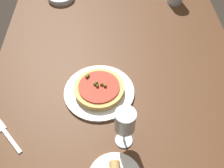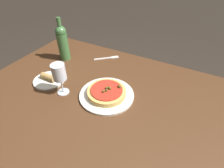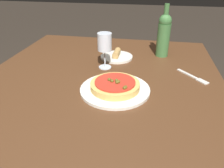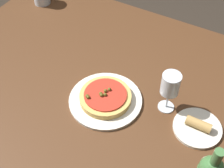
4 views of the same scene
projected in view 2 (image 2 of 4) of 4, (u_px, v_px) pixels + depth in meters
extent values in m
cube|color=#4C2D19|center=(107.00, 111.00, 0.86)|extent=(1.52, 1.10, 0.03)
cylinder|color=#4C2D19|center=(69.00, 77.00, 1.68)|extent=(0.06, 0.06, 0.69)
cylinder|color=silver|center=(107.00, 95.00, 0.92)|extent=(0.29, 0.29, 0.01)
cylinder|color=tan|center=(107.00, 92.00, 0.91)|extent=(0.20, 0.20, 0.03)
cylinder|color=#B72D1E|center=(107.00, 90.00, 0.90)|extent=(0.17, 0.17, 0.01)
sphere|color=brown|center=(109.00, 88.00, 0.90)|extent=(0.01, 0.01, 0.01)
sphere|color=brown|center=(103.00, 91.00, 0.88)|extent=(0.01, 0.01, 0.01)
sphere|color=brown|center=(107.00, 88.00, 0.90)|extent=(0.01, 0.01, 0.01)
sphere|color=brown|center=(120.00, 87.00, 0.90)|extent=(0.01, 0.01, 0.01)
sphere|color=brown|center=(110.00, 89.00, 0.89)|extent=(0.01, 0.01, 0.01)
sphere|color=brown|center=(106.00, 90.00, 0.88)|extent=(0.01, 0.01, 0.01)
sphere|color=brown|center=(118.00, 86.00, 0.91)|extent=(0.01, 0.01, 0.01)
cylinder|color=silver|center=(63.00, 92.00, 0.94)|extent=(0.06, 0.06, 0.00)
cylinder|color=silver|center=(62.00, 85.00, 0.91)|extent=(0.01, 0.01, 0.09)
cylinder|color=silver|center=(59.00, 72.00, 0.86)|extent=(0.07, 0.07, 0.08)
cylinder|color=#3D6B38|center=(64.00, 47.00, 1.16)|extent=(0.07, 0.07, 0.18)
sphere|color=#3D6B38|center=(61.00, 31.00, 1.09)|extent=(0.07, 0.07, 0.07)
cylinder|color=#3D6B38|center=(59.00, 23.00, 1.06)|extent=(0.03, 0.03, 0.07)
cube|color=beige|center=(103.00, 59.00, 1.21)|extent=(0.10, 0.09, 0.00)
cube|color=beige|center=(115.00, 57.00, 1.22)|extent=(0.06, 0.05, 0.00)
cylinder|color=silver|center=(49.00, 80.00, 1.01)|extent=(0.18, 0.18, 0.01)
cylinder|color=#B2894C|center=(48.00, 77.00, 1.00)|extent=(0.09, 0.03, 0.03)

